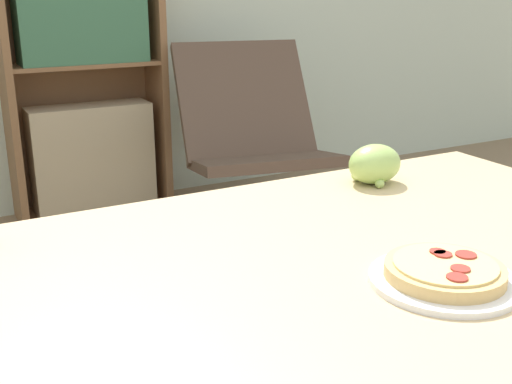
% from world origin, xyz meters
% --- Properties ---
extents(dining_table, '(1.33, 0.91, 0.72)m').
position_xyz_m(dining_table, '(0.01, -0.02, 0.64)').
color(dining_table, '#D1B27F').
rests_on(dining_table, ground_plane).
extents(pizza_on_plate, '(0.23, 0.23, 0.04)m').
position_xyz_m(pizza_on_plate, '(0.06, -0.15, 0.74)').
color(pizza_on_plate, white).
rests_on(pizza_on_plate, dining_table).
extents(grape_bunch, '(0.13, 0.10, 0.09)m').
position_xyz_m(grape_bunch, '(0.29, 0.31, 0.77)').
color(grape_bunch, '#A8CC66').
rests_on(grape_bunch, dining_table).
extents(lounge_chair_far, '(0.78, 0.88, 0.88)m').
position_xyz_m(lounge_chair_far, '(0.82, 1.87, 0.29)').
color(lounge_chair_far, black).
rests_on(lounge_chair_far, ground_plane).
extents(bookshelf, '(0.78, 0.29, 1.55)m').
position_xyz_m(bookshelf, '(0.17, 2.45, 0.71)').
color(bookshelf, brown).
rests_on(bookshelf, ground_plane).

